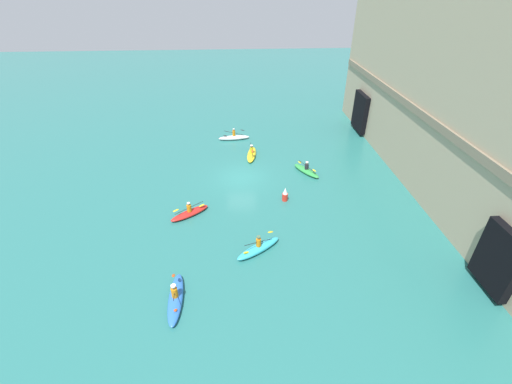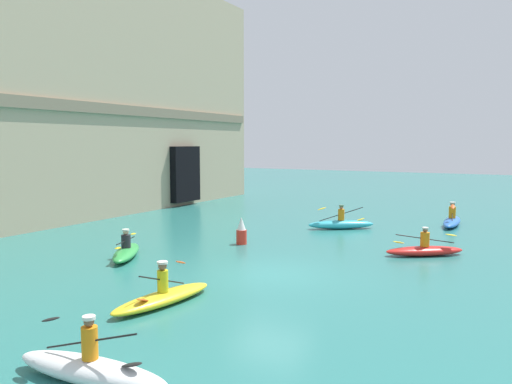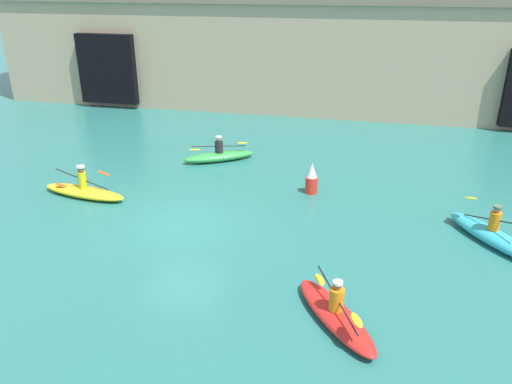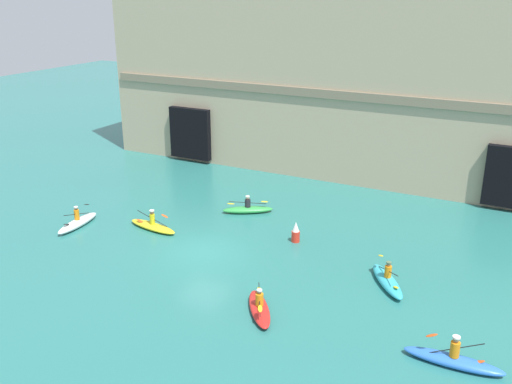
{
  "view_description": "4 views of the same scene",
  "coord_description": "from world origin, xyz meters",
  "px_view_note": "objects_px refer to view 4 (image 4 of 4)",
  "views": [
    {
      "loc": [
        25.57,
        -0.36,
        14.84
      ],
      "look_at": [
        3.85,
        1.04,
        0.94
      ],
      "focal_mm": 24.0,
      "sensor_mm": 36.0,
      "label": 1
    },
    {
      "loc": [
        -14.14,
        -7.18,
        4.24
      ],
      "look_at": [
        2.45,
        1.89,
        2.38
      ],
      "focal_mm": 35.0,
      "sensor_mm": 36.0,
      "label": 2
    },
    {
      "loc": [
        5.55,
        -13.24,
        7.23
      ],
      "look_at": [
        2.36,
        0.34,
        1.14
      ],
      "focal_mm": 35.0,
      "sensor_mm": 36.0,
      "label": 3
    },
    {
      "loc": [
        14.57,
        -22.38,
        12.86
      ],
      "look_at": [
        1.27,
        3.42,
        2.38
      ],
      "focal_mm": 40.0,
      "sensor_mm": 36.0,
      "label": 4
    }
  ],
  "objects_px": {
    "kayak_green": "(248,209)",
    "marker_buoy": "(296,233)",
    "kayak_yellow": "(153,226)",
    "kayak_white": "(78,222)",
    "kayak_cyan": "(387,280)",
    "kayak_blue": "(453,360)",
    "kayak_red": "(259,308)"
  },
  "relations": [
    {
      "from": "kayak_cyan",
      "to": "kayak_yellow",
      "type": "bearing_deg",
      "value": 53.76
    },
    {
      "from": "kayak_red",
      "to": "kayak_white",
      "type": "bearing_deg",
      "value": -140.16
    },
    {
      "from": "kayak_cyan",
      "to": "marker_buoy",
      "type": "bearing_deg",
      "value": 31.45
    },
    {
      "from": "kayak_red",
      "to": "kayak_blue",
      "type": "distance_m",
      "value": 7.81
    },
    {
      "from": "kayak_white",
      "to": "kayak_cyan",
      "type": "distance_m",
      "value": 17.49
    },
    {
      "from": "kayak_white",
      "to": "kayak_cyan",
      "type": "xyz_separation_m",
      "value": [
        17.43,
        1.37,
        0.0
      ]
    },
    {
      "from": "kayak_yellow",
      "to": "kayak_cyan",
      "type": "bearing_deg",
      "value": 7.3
    },
    {
      "from": "kayak_cyan",
      "to": "marker_buoy",
      "type": "distance_m",
      "value": 6.13
    },
    {
      "from": "kayak_yellow",
      "to": "kayak_red",
      "type": "bearing_deg",
      "value": -19.86
    },
    {
      "from": "kayak_cyan",
      "to": "kayak_white",
      "type": "bearing_deg",
      "value": 59.44
    },
    {
      "from": "kayak_white",
      "to": "kayak_yellow",
      "type": "xyz_separation_m",
      "value": [
        4.02,
        1.65,
        -0.04
      ]
    },
    {
      "from": "kayak_yellow",
      "to": "kayak_white",
      "type": "bearing_deg",
      "value": -149.23
    },
    {
      "from": "kayak_green",
      "to": "kayak_blue",
      "type": "height_order",
      "value": "kayak_blue"
    },
    {
      "from": "kayak_yellow",
      "to": "marker_buoy",
      "type": "bearing_deg",
      "value": 23.99
    },
    {
      "from": "kayak_red",
      "to": "kayak_yellow",
      "type": "relative_size",
      "value": 0.86
    },
    {
      "from": "kayak_red",
      "to": "kayak_white",
      "type": "xyz_separation_m",
      "value": [
        -13.3,
        3.36,
        0.03
      ]
    },
    {
      "from": "kayak_yellow",
      "to": "marker_buoy",
      "type": "height_order",
      "value": "kayak_yellow"
    },
    {
      "from": "kayak_white",
      "to": "marker_buoy",
      "type": "xyz_separation_m",
      "value": [
        11.82,
        3.81,
        0.27
      ]
    },
    {
      "from": "kayak_yellow",
      "to": "marker_buoy",
      "type": "distance_m",
      "value": 8.1
    },
    {
      "from": "marker_buoy",
      "to": "kayak_green",
      "type": "bearing_deg",
      "value": 149.52
    },
    {
      "from": "kayak_green",
      "to": "kayak_cyan",
      "type": "height_order",
      "value": "kayak_cyan"
    },
    {
      "from": "kayak_white",
      "to": "kayak_cyan",
      "type": "height_order",
      "value": "kayak_white"
    },
    {
      "from": "kayak_cyan",
      "to": "marker_buoy",
      "type": "xyz_separation_m",
      "value": [
        -5.61,
        2.44,
        0.27
      ]
    },
    {
      "from": "kayak_red",
      "to": "kayak_cyan",
      "type": "height_order",
      "value": "kayak_cyan"
    },
    {
      "from": "kayak_white",
      "to": "kayak_blue",
      "type": "distance_m",
      "value": 21.36
    },
    {
      "from": "kayak_green",
      "to": "kayak_red",
      "type": "height_order",
      "value": "kayak_red"
    },
    {
      "from": "kayak_red",
      "to": "kayak_blue",
      "type": "xyz_separation_m",
      "value": [
        7.81,
        0.02,
        0.03
      ]
    },
    {
      "from": "kayak_white",
      "to": "marker_buoy",
      "type": "distance_m",
      "value": 12.42
    },
    {
      "from": "kayak_white",
      "to": "kayak_blue",
      "type": "bearing_deg",
      "value": -104.22
    },
    {
      "from": "kayak_green",
      "to": "marker_buoy",
      "type": "height_order",
      "value": "marker_buoy"
    },
    {
      "from": "kayak_cyan",
      "to": "kayak_blue",
      "type": "xyz_separation_m",
      "value": [
        3.67,
        -4.7,
        -0.01
      ]
    },
    {
      "from": "kayak_red",
      "to": "kayak_yellow",
      "type": "distance_m",
      "value": 10.54
    }
  ]
}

